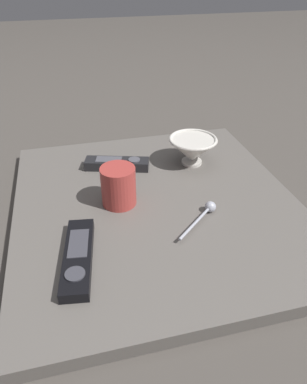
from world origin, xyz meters
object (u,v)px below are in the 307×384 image
(cereal_bowl, at_px, (192,149))
(teaspoon, at_px, (207,210))
(tv_remote_far, at_px, (78,257))
(tv_remote_near, at_px, (117,164))
(coffee_mug, at_px, (118,186))

(cereal_bowl, bearing_deg, teaspoon, -101.02)
(cereal_bowl, distance_m, teaspoon, 0.23)
(tv_remote_far, bearing_deg, teaspoon, 14.68)
(cereal_bowl, distance_m, tv_remote_near, 0.20)
(coffee_mug, bearing_deg, cereal_bowl, 31.43)
(coffee_mug, bearing_deg, tv_remote_near, 82.56)
(cereal_bowl, distance_m, tv_remote_far, 0.44)
(coffee_mug, distance_m, tv_remote_near, 0.16)
(cereal_bowl, bearing_deg, coffee_mug, -148.57)
(cereal_bowl, relative_size, tv_remote_far, 0.64)
(teaspoon, bearing_deg, tv_remote_near, 122.02)
(cereal_bowl, height_order, coffee_mug, coffee_mug)
(teaspoon, xyz_separation_m, tv_remote_near, (-0.15, 0.25, 0.00))
(coffee_mug, height_order, teaspoon, coffee_mug)
(cereal_bowl, relative_size, teaspoon, 1.14)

